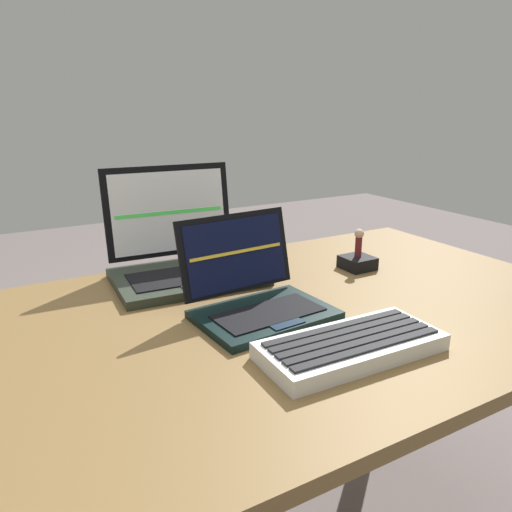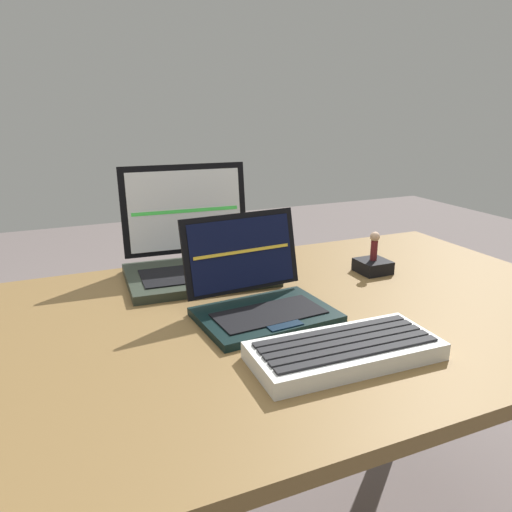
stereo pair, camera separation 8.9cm
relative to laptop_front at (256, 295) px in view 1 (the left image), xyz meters
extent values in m
cube|color=brown|center=(-0.09, -0.01, -0.05)|extent=(1.67, 0.83, 0.03)
cylinder|color=black|center=(0.68, 0.34, -0.40)|extent=(0.07, 0.07, 0.68)
cube|color=black|center=(0.00, -0.03, -0.03)|extent=(0.27, 0.20, 0.02)
cube|color=black|center=(0.00, -0.04, -0.02)|extent=(0.22, 0.11, 0.00)
cube|color=black|center=(0.01, -0.10, -0.02)|extent=(0.07, 0.03, 0.00)
cube|color=black|center=(-0.01, 0.07, 0.07)|extent=(0.26, 0.06, 0.16)
cube|color=black|center=(-0.01, 0.07, 0.07)|extent=(0.23, 0.05, 0.14)
cube|color=yellow|center=(-0.01, 0.07, 0.07)|extent=(0.22, 0.02, 0.01)
cube|color=#293026|center=(-0.05, 0.24, -0.03)|extent=(0.35, 0.26, 0.02)
cube|color=black|center=(-0.05, 0.22, -0.02)|extent=(0.28, 0.15, 0.00)
cube|color=#2D2C2E|center=(-0.05, 0.15, -0.02)|extent=(0.09, 0.04, 0.00)
cube|color=black|center=(-0.04, 0.37, 0.11)|extent=(0.32, 0.06, 0.22)
cube|color=white|center=(-0.04, 0.37, 0.11)|extent=(0.29, 0.05, 0.20)
cube|color=#4CF259|center=(-0.04, 0.37, 0.10)|extent=(0.27, 0.02, 0.01)
cube|color=silver|center=(0.06, -0.22, -0.02)|extent=(0.32, 0.14, 0.03)
cube|color=black|center=(0.06, -0.27, -0.01)|extent=(0.29, 0.02, 0.00)
cube|color=black|center=(0.06, -0.25, -0.01)|extent=(0.29, 0.02, 0.00)
cube|color=black|center=(0.06, -0.22, -0.01)|extent=(0.29, 0.02, 0.00)
cube|color=black|center=(0.06, -0.20, -0.01)|extent=(0.29, 0.02, 0.00)
cube|color=black|center=(0.06, -0.18, -0.01)|extent=(0.29, 0.02, 0.00)
cube|color=black|center=(0.36, 0.11, -0.02)|extent=(0.07, 0.07, 0.03)
cylinder|color=maroon|center=(0.36, 0.11, 0.02)|extent=(0.02, 0.02, 0.05)
sphere|color=tan|center=(0.36, 0.11, 0.05)|extent=(0.02, 0.02, 0.02)
camera|label=1|loc=(-0.44, -0.78, 0.36)|focal=34.16mm
camera|label=2|loc=(-0.36, -0.82, 0.36)|focal=34.16mm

